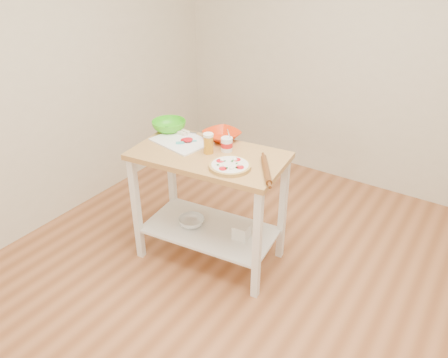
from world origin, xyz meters
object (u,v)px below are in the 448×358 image
prep_island (209,185)px  knife (176,130)px  shelf_glass_bowl (192,222)px  green_bowl (169,126)px  beer_pint (208,143)px  rolling_pin (266,170)px  shelf_bin (241,232)px  pizza (230,166)px  cutting_board (182,141)px  spatula (185,142)px  orange_bowl (222,135)px  yogurt_tub (227,144)px

prep_island → knife: (-0.42, 0.17, 0.27)m
knife → shelf_glass_bowl: knife is taller
green_bowl → beer_pint: size_ratio=1.81×
rolling_pin → shelf_bin: bearing=164.7°
pizza → cutting_board: (-0.52, 0.15, -0.01)m
spatula → shelf_bin: size_ratio=1.19×
orange_bowl → shelf_bin: orange_bowl is taller
shelf_bin → cutting_board: bearing=178.2°
yogurt_tub → shelf_bin: (0.18, -0.07, -0.64)m
rolling_pin → shelf_glass_bowl: bearing=-178.1°
prep_island → yogurt_tub: bearing=52.1°
cutting_board → green_bowl: 0.23m
orange_bowl → rolling_pin: (0.52, -0.27, -0.01)m
rolling_pin → prep_island: bearing=177.5°
spatula → green_bowl: green_bowl is taller
shelf_bin → prep_island: bearing=-172.1°
yogurt_tub → pizza: bearing=-51.8°
orange_bowl → rolling_pin: orange_bowl is taller
knife → cutting_board: bearing=-48.2°
spatula → green_bowl: bearing=115.8°
spatula → beer_pint: (0.23, -0.03, 0.06)m
knife → beer_pint: beer_pint is taller
rolling_pin → cutting_board: bearing=174.3°
cutting_board → knife: bearing=152.2°
cutting_board → spatula: cutting_board is taller
prep_island → green_bowl: bearing=162.1°
yogurt_tub → shelf_bin: bearing=-21.4°
knife → shelf_bin: (0.68, -0.13, -0.60)m
shelf_bin → green_bowl: bearing=170.8°
cutting_board → shelf_glass_bowl: size_ratio=2.22×
pizza → yogurt_tub: (-0.16, 0.20, 0.03)m
pizza → yogurt_tub: yogurt_tub is taller
pizza → rolling_pin: 0.24m
spatula → rolling_pin: rolling_pin is taller
rolling_pin → shelf_glass_bowl: rolling_pin is taller
green_bowl → prep_island: bearing=-17.9°
spatula → cutting_board: bearing=120.5°
cutting_board → prep_island: bearing=-0.3°
shelf_glass_bowl → orange_bowl: bearing=73.1°
orange_bowl → shelf_glass_bowl: orange_bowl is taller
rolling_pin → shelf_glass_bowl: 0.88m
green_bowl → cutting_board: bearing=-26.6°
yogurt_tub → orange_bowl: bearing=134.0°
prep_island → cutting_board: cutting_board is taller
beer_pint → knife: bearing=159.0°
rolling_pin → shelf_bin: 0.64m
spatula → shelf_bin: bearing=-38.5°
prep_island → pizza: 0.38m
orange_bowl → shelf_bin: 0.73m
knife → shelf_bin: bearing=-20.9°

